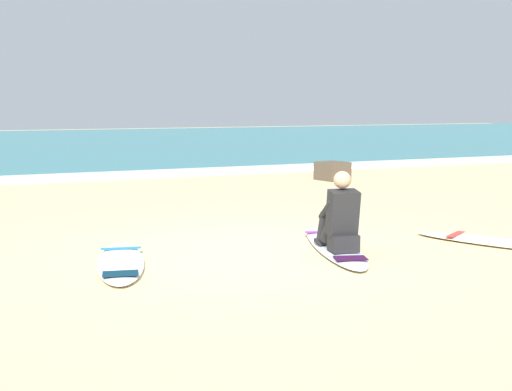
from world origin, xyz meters
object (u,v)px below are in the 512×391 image
surfboard_main (334,246)px  shoreline_rock (332,171)px  surfer_seated (340,219)px  surfboard_spare_far (507,243)px  surfboard_spare_near (121,262)px

surfboard_main → shoreline_rock: (3.70, 6.57, 0.18)m
surfboard_main → surfer_seated: (-0.12, -0.33, 0.40)m
surfer_seated → surfboard_spare_far: surfer_seated is taller
surfboard_main → surfboard_spare_far: size_ratio=1.13×
surfboard_spare_far → shoreline_rock: bearing=77.8°
surfboard_spare_far → shoreline_rock: shoreline_rock is taller
surfboard_main → surfboard_spare_near: size_ratio=1.25×
surfboard_main → shoreline_rock: 7.54m
surfboard_main → surfer_seated: surfer_seated is taller
surfer_seated → surfboard_spare_far: 2.31m
surfboard_spare_far → shoreline_rock: 7.46m
surfboard_main → surfboard_spare_near: same height
surfboard_spare_near → surfboard_spare_far: size_ratio=0.90×
surfer_seated → surfboard_spare_far: (2.24, -0.38, -0.40)m
surfer_seated → surfboard_spare_near: (-2.53, 0.52, -0.40)m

